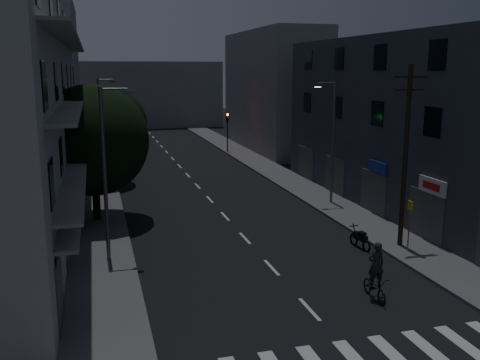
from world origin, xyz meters
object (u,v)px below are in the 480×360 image
bus_stop_sign (410,217)px  cyclist (375,280)px  utility_pole (406,153)px  motorcycle (360,239)px

bus_stop_sign → cyclist: bus_stop_sign is taller
bus_stop_sign → cyclist: 6.16m
utility_pole → bus_stop_sign: size_ratio=3.56×
utility_pole → cyclist: utility_pole is taller
utility_pole → motorcycle: bearing=166.7°
utility_pole → bus_stop_sign: 3.11m
utility_pole → motorcycle: (-2.00, 0.47, -4.41)m
utility_pole → motorcycle: size_ratio=4.97×
motorcycle → cyclist: 6.20m
utility_pole → motorcycle: utility_pole is taller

